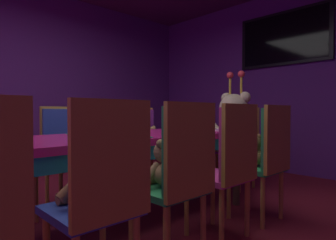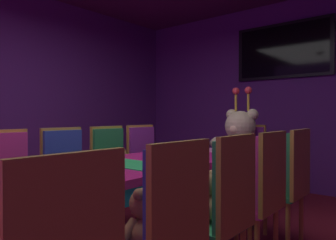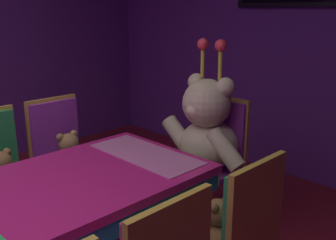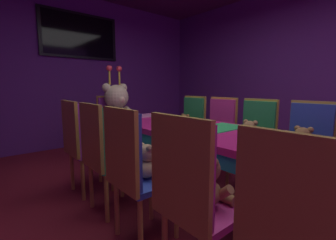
{
  "view_description": "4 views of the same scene",
  "coord_description": "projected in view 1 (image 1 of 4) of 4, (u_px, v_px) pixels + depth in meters",
  "views": [
    {
      "loc": [
        2.0,
        -1.23,
        0.93
      ],
      "look_at": [
        -0.2,
        0.87,
        0.85
      ],
      "focal_mm": 31.11,
      "sensor_mm": 36.0,
      "label": 1
    },
    {
      "loc": [
        1.75,
        -1.62,
        1.1
      ],
      "look_at": [
        -0.19,
        0.7,
        1.05
      ],
      "focal_mm": 34.52,
      "sensor_mm": 36.0,
      "label": 2
    },
    {
      "loc": [
        1.75,
        -0.34,
        1.62
      ],
      "look_at": [
        0.21,
        1.18,
        1.01
      ],
      "focal_mm": 41.95,
      "sensor_mm": 36.0,
      "label": 3
    },
    {
      "loc": [
        -1.63,
        -1.31,
        1.12
      ],
      "look_at": [
        0.05,
        0.67,
        0.75
      ],
      "focal_mm": 24.68,
      "sensor_mm": 36.0,
      "label": 4
    }
  ],
  "objects": [
    {
      "name": "chair_right_3",
      "position": [
        231.0,
        158.0,
        2.08
      ],
      "size": [
        0.42,
        0.41,
        0.98
      ],
      "rotation": [
        0.0,
        0.0,
        3.14
      ],
      "color": "#CC338C",
      "rests_on": "ground_plane"
    },
    {
      "name": "chair_right_1",
      "position": [
        104.0,
        183.0,
        1.35
      ],
      "size": [
        0.42,
        0.41,
        0.98
      ],
      "rotation": [
        0.0,
        0.0,
        3.14
      ],
      "color": "#2D47B2",
      "rests_on": "ground_plane"
    },
    {
      "name": "ground_plane",
      "position": [
        107.0,
        228.0,
        2.32
      ],
      "size": [
        7.9,
        7.9,
        0.0
      ],
      "primitive_type": "plane",
      "color": "maroon"
    },
    {
      "name": "chair_left_3",
      "position": [
        109.0,
        142.0,
        3.27
      ],
      "size": [
        0.42,
        0.41,
        0.98
      ],
      "color": "#268C4C",
      "rests_on": "ground_plane"
    },
    {
      "name": "teddy_right_2",
      "position": [
        165.0,
        166.0,
        1.83
      ],
      "size": [
        0.25,
        0.32,
        0.3
      ],
      "rotation": [
        0.0,
        0.0,
        3.14
      ],
      "color": "#9E7247",
      "rests_on": "chair_right_2"
    },
    {
      "name": "chair_right_2",
      "position": [
        181.0,
        168.0,
        1.73
      ],
      "size": [
        0.42,
        0.41,
        0.98
      ],
      "rotation": [
        0.0,
        0.0,
        3.14
      ],
      "color": "#268C4C",
      "rests_on": "ground_plane"
    },
    {
      "name": "teddy_left_3",
      "position": [
        117.0,
        144.0,
        3.17
      ],
      "size": [
        0.24,
        0.31,
        0.3
      ],
      "color": "olive",
      "rests_on": "chair_left_3"
    },
    {
      "name": "teddy_left_4",
      "position": [
        151.0,
        140.0,
        3.52
      ],
      "size": [
        0.25,
        0.32,
        0.3
      ],
      "color": "#9E7247",
      "rests_on": "chair_left_4"
    },
    {
      "name": "teddy_right_4",
      "position": [
        253.0,
        152.0,
        2.54
      ],
      "size": [
        0.23,
        0.29,
        0.27
      ],
      "rotation": [
        0.0,
        0.0,
        3.14
      ],
      "color": "brown",
      "rests_on": "chair_right_4"
    },
    {
      "name": "teddy_left_1",
      "position": [
        10.0,
        153.0,
        2.43
      ],
      "size": [
        0.24,
        0.31,
        0.29
      ],
      "color": "olive",
      "rests_on": "chair_left_1"
    },
    {
      "name": "wall_left",
      "position": [
        8.0,
        79.0,
        4.16
      ],
      "size": [
        0.12,
        6.4,
        2.8
      ],
      "primitive_type": "cube",
      "color": "#59267F",
      "rests_on": "ground_plane"
    },
    {
      "name": "chair_left_2",
      "position": [
        64.0,
        145.0,
        2.92
      ],
      "size": [
        0.42,
        0.41,
        0.98
      ],
      "color": "#2D47B2",
      "rests_on": "ground_plane"
    },
    {
      "name": "wall_tv",
      "position": [
        283.0,
        38.0,
        4.41
      ],
      "size": [
        1.4,
        0.06,
        0.81
      ],
      "color": "black"
    },
    {
      "name": "teddy_left_2",
      "position": [
        70.0,
        149.0,
        2.82
      ],
      "size": [
        0.21,
        0.27,
        0.26
      ],
      "color": "tan",
      "rests_on": "chair_left_2"
    },
    {
      "name": "chair_left_1",
      "position": [
        5.0,
        150.0,
        2.53
      ],
      "size": [
        0.42,
        0.41,
        0.98
      ],
      "color": "#CC338C",
      "rests_on": "ground_plane"
    },
    {
      "name": "chair_left_4",
      "position": [
        144.0,
        139.0,
        3.63
      ],
      "size": [
        0.42,
        0.41,
        0.98
      ],
      "color": "purple",
      "rests_on": "ground_plane"
    },
    {
      "name": "teddy_right_1",
      "position": [
        89.0,
        180.0,
        1.46
      ],
      "size": [
        0.25,
        0.32,
        0.3
      ],
      "rotation": [
        0.0,
        0.0,
        3.14
      ],
      "color": "olive",
      "rests_on": "chair_right_1"
    },
    {
      "name": "throne_chair",
      "position": [
        241.0,
        139.0,
        3.65
      ],
      "size": [
        0.41,
        0.42,
        0.98
      ],
      "rotation": [
        0.0,
        0.0,
        -1.57
      ],
      "color": "purple",
      "rests_on": "ground_plane"
    },
    {
      "name": "king_teddy_bear",
      "position": [
        233.0,
        125.0,
        3.53
      ],
      "size": [
        0.75,
        0.58,
        0.97
      ],
      "rotation": [
        0.0,
        0.0,
        -1.57
      ],
      "color": "beige",
      "rests_on": "throne_chair"
    },
    {
      "name": "chair_right_4",
      "position": [
        269.0,
        152.0,
        2.43
      ],
      "size": [
        0.42,
        0.41,
        0.98
      ],
      "rotation": [
        0.0,
        0.0,
        3.14
      ],
      "color": "#268C4C",
      "rests_on": "ground_plane"
    },
    {
      "name": "banquet_table",
      "position": [
        106.0,
        146.0,
        2.3
      ],
      "size": [
        0.9,
        2.8,
        0.75
      ],
      "color": "#C61E72",
      "rests_on": "ground_plane"
    },
    {
      "name": "wall_back",
      "position": [
        286.0,
        82.0,
        4.5
      ],
      "size": [
        5.2,
        0.12,
        2.8
      ],
      "primitive_type": "cube",
      "color": "#59267F",
      "rests_on": "ground_plane"
    }
  ]
}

